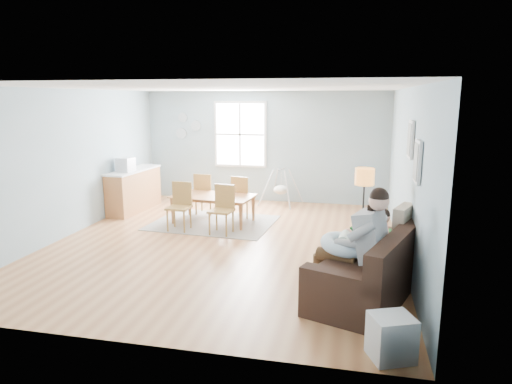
% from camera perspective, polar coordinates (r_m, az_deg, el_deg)
% --- Properties ---
extents(room, '(8.40, 9.40, 3.90)m').
position_cam_1_polar(room, '(7.81, -4.07, 10.82)').
color(room, '#A6653B').
extents(window, '(1.32, 0.08, 1.62)m').
position_cam_1_polar(window, '(11.34, -1.98, 7.21)').
color(window, silver).
rests_on(window, room).
extents(pictures, '(0.05, 1.34, 0.74)m').
position_cam_1_polar(pictures, '(6.53, 19.12, 5.02)').
color(pictures, silver).
rests_on(pictures, room).
extents(wall_plates, '(0.67, 0.02, 0.66)m').
position_cam_1_polar(wall_plates, '(11.76, -8.68, 8.12)').
color(wall_plates, '#8D9FA9').
rests_on(wall_plates, room).
extents(sofa, '(1.66, 2.44, 0.91)m').
position_cam_1_polar(sofa, '(6.25, 14.61, -9.45)').
color(sofa, black).
rests_on(sofa, room).
extents(green_throw, '(1.25, 1.13, 0.04)m').
position_cam_1_polar(green_throw, '(6.87, 15.92, -5.33)').
color(green_throw, '#145818').
rests_on(green_throw, sofa).
extents(beige_pillow, '(0.33, 0.56, 0.54)m').
position_cam_1_polar(beige_pillow, '(6.57, 17.90, -3.95)').
color(beige_pillow, tan).
rests_on(beige_pillow, sofa).
extents(father, '(1.13, 0.74, 1.49)m').
position_cam_1_polar(father, '(5.84, 12.58, -5.94)').
color(father, '#969698').
rests_on(father, sofa).
extents(nursing_pillow, '(0.82, 0.81, 0.25)m').
position_cam_1_polar(nursing_pillow, '(5.92, 10.96, -6.46)').
color(nursing_pillow, silver).
rests_on(nursing_pillow, father).
extents(infant, '(0.18, 0.40, 0.15)m').
position_cam_1_polar(infant, '(5.93, 11.08, -5.57)').
color(infant, silver).
rests_on(infant, nursing_pillow).
extents(toddler, '(0.58, 0.38, 0.86)m').
position_cam_1_polar(toddler, '(6.33, 14.66, -5.00)').
color(toddler, white).
rests_on(toddler, sofa).
extents(floor_lamp, '(0.30, 0.30, 1.47)m').
position_cam_1_polar(floor_lamp, '(7.29, 13.39, 0.93)').
color(floor_lamp, black).
rests_on(floor_lamp, room).
extents(storage_cube, '(0.51, 0.48, 0.45)m').
position_cam_1_polar(storage_cube, '(4.89, 16.47, -17.04)').
color(storage_cube, white).
rests_on(storage_cube, room).
extents(rug, '(2.55, 2.01, 0.01)m').
position_cam_1_polar(rug, '(9.48, -5.36, -3.84)').
color(rug, gray).
rests_on(rug, room).
extents(dining_table, '(1.73, 1.08, 0.58)m').
position_cam_1_polar(dining_table, '(9.41, -5.40, -2.18)').
color(dining_table, '#985F31').
rests_on(dining_table, rug).
extents(chair_sw, '(0.42, 0.42, 0.93)m').
position_cam_1_polar(chair_sw, '(9.00, -9.44, -1.35)').
color(chair_sw, olive).
rests_on(chair_sw, rug).
extents(chair_se, '(0.46, 0.46, 0.93)m').
position_cam_1_polar(chair_se, '(8.66, -4.18, -1.76)').
color(chair_se, olive).
rests_on(chair_se, rug).
extents(chair_nw, '(0.44, 0.44, 0.92)m').
position_cam_1_polar(chair_nw, '(10.05, -6.48, 0.08)').
color(chair_nw, olive).
rests_on(chair_nw, rug).
extents(chair_ne, '(0.48, 0.48, 0.91)m').
position_cam_1_polar(chair_ne, '(9.76, -1.81, -0.26)').
color(chair_ne, olive).
rests_on(chair_ne, rug).
extents(counter, '(0.61, 1.73, 0.95)m').
position_cam_1_polar(counter, '(10.76, -14.99, 0.28)').
color(counter, '#985F31').
rests_on(counter, room).
extents(monitor, '(0.37, 0.36, 0.31)m').
position_cam_1_polar(monitor, '(10.38, -16.02, 3.31)').
color(monitor, silver).
rests_on(monitor, counter).
extents(baby_swing, '(1.03, 1.04, 0.87)m').
position_cam_1_polar(baby_swing, '(10.94, 3.14, 0.37)').
color(baby_swing, silver).
rests_on(baby_swing, room).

